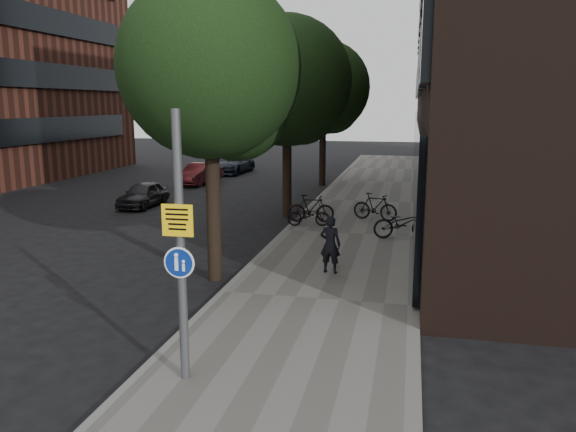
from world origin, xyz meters
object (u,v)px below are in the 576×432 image
(signpost, at_px, (181,248))
(parked_bike_facade_near, at_px, (403,223))
(pedestrian, at_px, (330,244))
(parked_car_near, at_px, (143,194))

(signpost, distance_m, parked_bike_facade_near, 11.08)
(signpost, xyz_separation_m, parked_bike_facade_near, (3.20, 10.48, -1.64))
(pedestrian, relative_size, parked_car_near, 0.47)
(pedestrian, xyz_separation_m, parked_car_near, (-9.47, 8.39, -0.33))
(signpost, height_order, parked_bike_facade_near, signpost)
(parked_bike_facade_near, height_order, parked_car_near, parked_bike_facade_near)
(parked_bike_facade_near, bearing_deg, signpost, 147.72)
(signpost, bearing_deg, pedestrian, 75.49)
(pedestrian, distance_m, parked_bike_facade_near, 4.66)
(pedestrian, xyz_separation_m, parked_bike_facade_near, (1.76, 4.31, -0.25))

